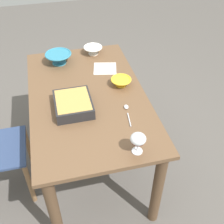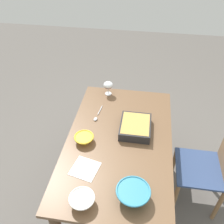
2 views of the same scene
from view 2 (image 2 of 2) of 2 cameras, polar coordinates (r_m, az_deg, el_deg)
name	(u,v)px [view 2 (image 2 of 2)]	position (r m, az deg, el deg)	size (l,w,h in m)	color
ground_plane	(118,193)	(2.51, 1.31, -18.25)	(8.00, 8.00, 0.00)	#5B5651
dining_table	(119,151)	(2.01, 1.57, -9.07)	(1.35, 0.81, 0.75)	brown
chair	(209,168)	(2.25, 21.60, -11.88)	(0.40, 0.40, 0.83)	#334772
wine_glass	(108,86)	(2.31, -0.89, 6.12)	(0.09, 0.09, 0.13)	white
casserole_dish	(135,126)	(1.96, 5.43, -3.35)	(0.28, 0.24, 0.08)	#262628
mixing_bowl	(133,194)	(1.58, 4.89, -18.32)	(0.21, 0.21, 0.09)	teal
small_bowl	(84,138)	(1.89, -6.47, -6.09)	(0.15, 0.15, 0.06)	yellow
serving_bowl	(82,200)	(1.57, -6.93, -19.56)	(0.16, 0.16, 0.07)	white
serving_spoon	(97,116)	(2.10, -3.52, -1.00)	(0.21, 0.04, 0.01)	silver
napkin	(85,169)	(1.74, -6.28, -12.86)	(0.17, 0.18, 0.00)	white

